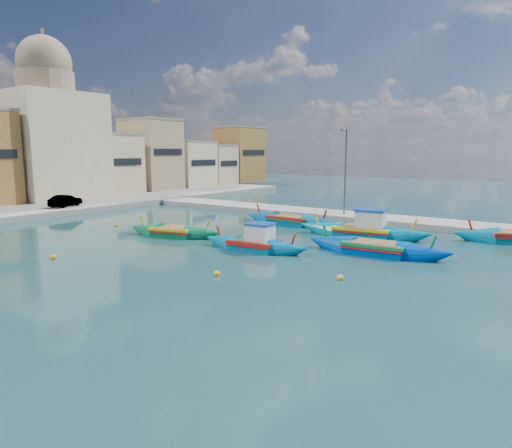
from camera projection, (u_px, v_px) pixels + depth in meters
ground at (306, 272)px, 23.35m from camera, size 160.00×160.00×0.00m
east_quay at (413, 222)px, 37.74m from camera, size 4.00×70.00×0.50m
north_quay at (0, 215)px, 41.72m from camera, size 80.00×8.00×0.60m
north_townhouses at (26, 161)px, 50.55m from camera, size 83.20×7.87×10.19m
church_block at (49, 131)px, 53.03m from camera, size 10.00×10.00×19.10m
quay_street_lamp at (345, 171)px, 40.09m from camera, size 1.18×0.16×8.00m
luzzu_turquoise_cabin at (363, 232)px, 32.69m from camera, size 3.39×10.00×3.15m
luzzu_blue_cabin at (255, 245)px, 28.40m from camera, size 2.53×7.66×2.66m
luzzu_cyan_mid at (290, 221)px, 38.15m from camera, size 2.24×9.03×2.67m
luzzu_green at (174, 233)px, 32.96m from camera, size 3.80×7.89×2.41m
luzzu_blue_south at (375, 250)px, 27.32m from camera, size 2.59×9.20×2.63m
mooring_buoys at (251, 245)px, 29.48m from camera, size 22.60×22.10×0.36m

